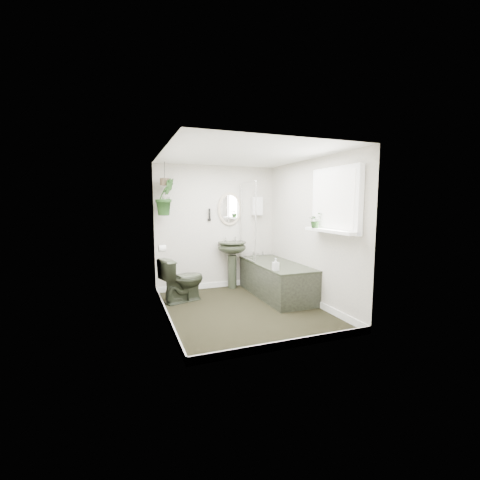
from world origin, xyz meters
name	(u,v)px	position (x,y,z in m)	size (l,w,h in m)	color
floor	(243,310)	(0.00, 0.00, -0.01)	(2.30, 2.80, 0.02)	black
ceiling	(244,154)	(0.00, 0.00, 2.31)	(2.30, 2.80, 0.02)	white
wall_back	(217,228)	(0.00, 1.41, 1.15)	(2.30, 0.02, 2.30)	beige
wall_front	(291,247)	(0.00, -1.41, 1.15)	(2.30, 0.02, 2.30)	beige
wall_left	(164,237)	(-1.16, 0.00, 1.15)	(0.02, 2.80, 2.30)	beige
wall_right	(311,232)	(1.16, 0.00, 1.15)	(0.02, 2.80, 2.30)	beige
skirting	(243,306)	(0.00, 0.00, 0.05)	(2.30, 2.80, 0.10)	white
bathtub	(276,279)	(0.80, 0.50, 0.29)	(0.72, 1.72, 0.58)	#2A3022
bath_screen	(248,221)	(0.47, 0.99, 1.28)	(0.04, 0.72, 1.40)	silver
shower_box	(257,206)	(0.80, 1.34, 1.55)	(0.20, 0.10, 0.35)	white
oval_mirror	(230,209)	(0.25, 1.37, 1.50)	(0.46, 0.03, 0.62)	#C7B697
wall_sconce	(209,214)	(-0.15, 1.36, 1.40)	(0.04, 0.04, 0.22)	black
toilet_roll_holder	(162,249)	(-1.10, 0.70, 0.90)	(0.11, 0.11, 0.11)	white
window_recess	(336,200)	(1.09, -0.70, 1.65)	(0.08, 1.00, 0.90)	white
window_sill	(330,231)	(1.02, -0.70, 1.23)	(0.18, 1.00, 0.04)	white
window_blinds	(333,200)	(1.04, -0.70, 1.65)	(0.01, 0.86, 0.76)	white
toilet	(183,279)	(-0.78, 0.75, 0.36)	(0.41, 0.71, 0.73)	#2A3022
pedestal_sink	(232,265)	(0.25, 1.24, 0.45)	(0.52, 0.45, 0.89)	#2A3022
sill_plant	(315,220)	(0.97, -0.40, 1.36)	(0.20, 0.17, 0.22)	black
hanging_plant	(165,197)	(-0.97, 1.18, 1.71)	(0.34, 0.28, 0.63)	black
soap_bottle	(276,264)	(0.51, -0.05, 0.67)	(0.09, 0.09, 0.19)	black
hanging_pot	(165,182)	(-0.97, 1.18, 1.97)	(0.16, 0.16, 0.12)	brown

